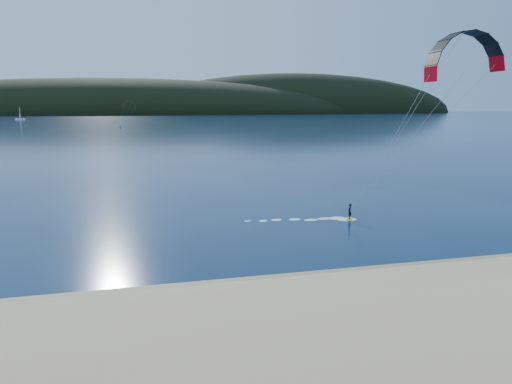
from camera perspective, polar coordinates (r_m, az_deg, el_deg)
ground at (r=24.87m, az=0.97°, el=-15.98°), size 1800.00×1800.00×0.00m
wet_sand at (r=28.83m, az=-1.27°, el=-11.94°), size 220.00×2.50×0.10m
headland at (r=766.88m, az=-12.96°, el=9.86°), size 1200.00×310.00×140.00m
kitesurfer_near at (r=45.14m, az=24.55°, el=13.19°), size 23.02×7.29×17.06m
kitesurfer_far at (r=225.91m, az=-16.08°, el=10.43°), size 9.16×7.04×13.57m
sailboat at (r=441.91m, az=-28.16°, el=8.35°), size 8.29×5.24×11.63m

